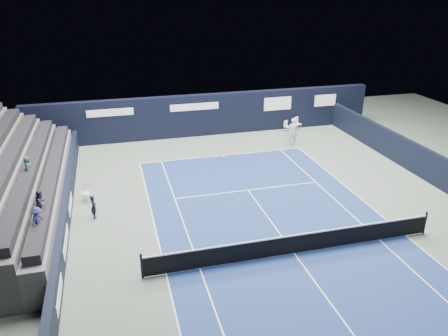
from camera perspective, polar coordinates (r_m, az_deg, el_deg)
The scene contains 12 objects.
ground at distance 20.72m, azimuth 6.95°, elevation -8.04°, with size 48.00×48.00×0.00m, color #546457.
court_surface at distance 19.18m, azimuth 9.17°, elevation -10.97°, with size 10.97×23.77×0.01m, color navy.
enclosure_wall_right at distance 28.53m, azimuth 23.97°, elevation 1.01°, with size 0.30×22.00×1.80m, color black.
folding_chair_back_a at distance 34.28m, azimuth 8.12°, elevation 5.69°, with size 0.48×0.49×0.84m.
folding_chair_back_b at distance 34.82m, azimuth 9.52°, elevation 5.89°, with size 0.57×0.56×0.99m.
line_judge_chair at distance 24.12m, azimuth -17.56°, elevation -2.80°, with size 0.57×0.56×1.00m.
line_judge at distance 22.22m, azimuth -16.66°, elevation -4.88°, with size 0.44×0.29×1.20m, color black.
court_markings at distance 19.17m, azimuth 9.17°, elevation -10.95°, with size 11.03×23.83×0.00m.
tennis_net at distance 18.90m, azimuth 9.26°, elevation -9.70°, with size 12.90×0.10×1.10m.
back_sponsor_wall at distance 32.92m, azimuth -2.22°, elevation 6.99°, with size 26.00×0.63×3.10m.
side_barrier_left at distance 22.83m, azimuth -19.84°, elevation -4.54°, with size 0.33×22.00×1.20m.
tennis_player at distance 31.32m, azimuth 8.96°, elevation 4.75°, with size 0.73×0.86×1.93m.
Camera 1 is at (-6.95, -14.37, 10.63)m, focal length 35.00 mm.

